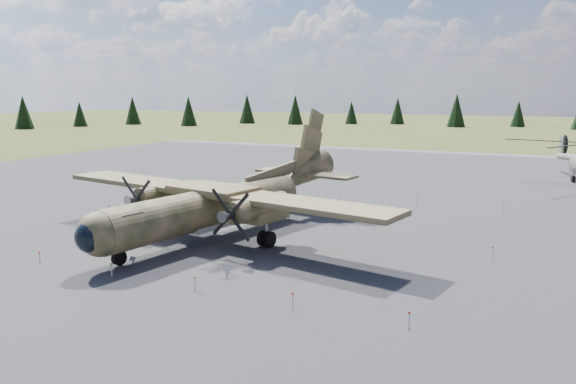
% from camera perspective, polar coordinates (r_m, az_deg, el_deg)
% --- Properties ---
extents(ground, '(500.00, 500.00, 0.00)m').
position_cam_1_polar(ground, '(44.37, -1.71, -4.23)').
color(ground, brown).
rests_on(ground, ground).
extents(apron, '(120.00, 120.00, 0.04)m').
position_cam_1_polar(apron, '(53.27, 3.12, -1.81)').
color(apron, slate).
rests_on(apron, ground).
extents(transport_plane, '(30.54, 27.45, 10.07)m').
position_cam_1_polar(transport_plane, '(43.43, -6.65, -0.69)').
color(transport_plane, '#3C4123').
rests_on(transport_plane, ground).
extents(info_placard_left, '(0.40, 0.18, 0.62)m').
position_cam_1_polar(info_placard_left, '(37.49, -15.50, -6.63)').
color(info_placard_left, gray).
rests_on(info_placard_left, ground).
extents(info_placard_right, '(0.49, 0.31, 0.71)m').
position_cam_1_polar(info_placard_right, '(34.12, -6.27, -7.87)').
color(info_placard_right, gray).
rests_on(info_placard_right, ground).
extents(barrier_fence, '(33.12, 29.62, 0.85)m').
position_cam_1_polar(barrier_fence, '(44.39, -2.29, -3.55)').
color(barrier_fence, silver).
rests_on(barrier_fence, ground).
extents(treeline, '(321.21, 327.10, 10.73)m').
position_cam_1_polar(treeline, '(48.95, -2.94, 2.85)').
color(treeline, black).
rests_on(treeline, ground).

